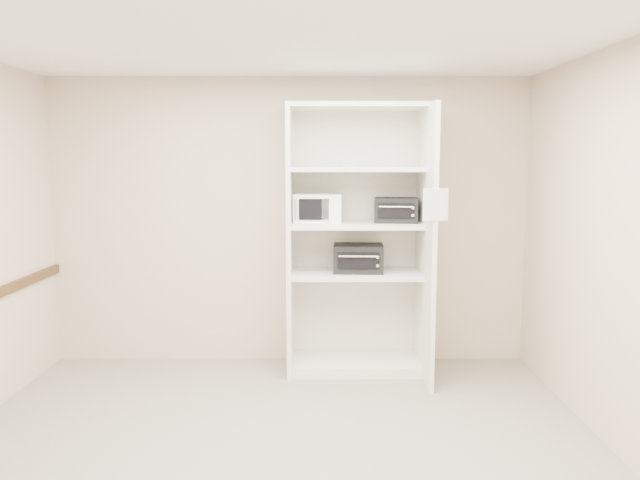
{
  "coord_description": "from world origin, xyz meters",
  "views": [
    {
      "loc": [
        0.28,
        -3.9,
        1.94
      ],
      "look_at": [
        0.29,
        1.35,
        1.26
      ],
      "focal_mm": 35.0,
      "sensor_mm": 36.0,
      "label": 1
    }
  ],
  "objects_px": {
    "microwave": "(318,208)",
    "shelving_unit": "(361,249)",
    "toaster_oven_upper": "(396,210)",
    "toaster_oven_lower": "(358,258)"
  },
  "relations": [
    {
      "from": "microwave",
      "to": "toaster_oven_lower",
      "type": "height_order",
      "value": "microwave"
    },
    {
      "from": "shelving_unit",
      "to": "toaster_oven_upper",
      "type": "height_order",
      "value": "shelving_unit"
    },
    {
      "from": "shelving_unit",
      "to": "toaster_oven_lower",
      "type": "height_order",
      "value": "shelving_unit"
    },
    {
      "from": "shelving_unit",
      "to": "toaster_oven_lower",
      "type": "xyz_separation_m",
      "value": [
        -0.03,
        -0.0,
        -0.09
      ]
    },
    {
      "from": "shelving_unit",
      "to": "toaster_oven_lower",
      "type": "distance_m",
      "value": 0.09
    },
    {
      "from": "shelving_unit",
      "to": "microwave",
      "type": "distance_m",
      "value": 0.54
    },
    {
      "from": "microwave",
      "to": "shelving_unit",
      "type": "bearing_deg",
      "value": -5.12
    },
    {
      "from": "shelving_unit",
      "to": "toaster_oven_upper",
      "type": "distance_m",
      "value": 0.47
    },
    {
      "from": "shelving_unit",
      "to": "microwave",
      "type": "height_order",
      "value": "shelving_unit"
    },
    {
      "from": "shelving_unit",
      "to": "microwave",
      "type": "xyz_separation_m",
      "value": [
        -0.4,
        0.05,
        0.37
      ]
    }
  ]
}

